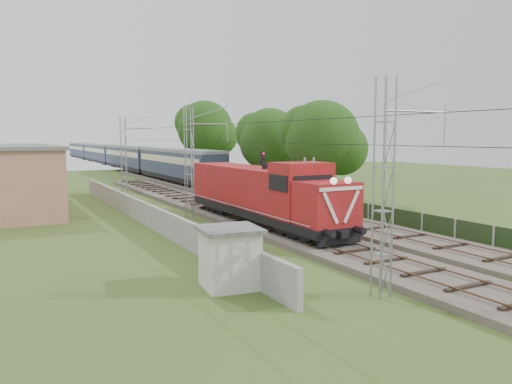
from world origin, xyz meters
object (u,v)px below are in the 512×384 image
signal_post (262,170)px  relay_hut (230,257)px  coach_rake (114,154)px  locomotive (262,193)px

signal_post → relay_hut: bearing=-122.4°
coach_rake → relay_hut: coach_rake is taller
coach_rake → relay_hut: (-12.40, -78.74, -1.47)m
signal_post → relay_hut: (-10.23, -16.10, -2.13)m
locomotive → signal_post: bearing=61.1°
coach_rake → signal_post: bearing=-92.0°
locomotive → signal_post: (2.83, 5.12, 1.10)m
signal_post → coach_rake: bearing=88.0°
locomotive → signal_post: 5.95m
locomotive → relay_hut: (-7.40, -10.98, -1.03)m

